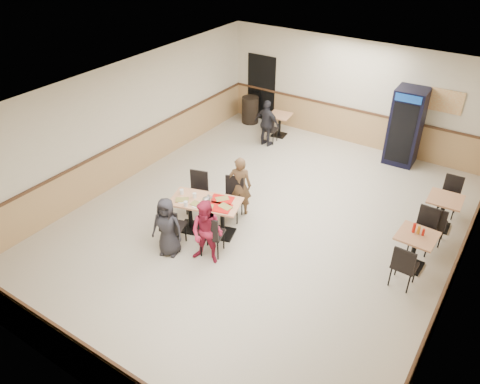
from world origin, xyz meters
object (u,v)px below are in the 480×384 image
Objects in this scene: diner_man_opposite at (240,186)px; side_table_near at (415,246)px; pepsi_cooler at (406,127)px; main_table at (206,211)px; side_table_far at (443,208)px; lone_diner at (267,123)px; diner_woman_right at (207,233)px; trash_bin at (250,110)px; back_table at (280,122)px; diner_woman_left at (167,227)px.

diner_man_opposite is 3.87m from side_table_near.
main_table is at bearing -116.83° from pepsi_cooler.
pepsi_cooler is at bearing -144.07° from diner_man_opposite.
diner_man_opposite is at bearing 62.10° from main_table.
side_table_far is (3.99, 1.97, -0.22)m from diner_man_opposite.
diner_man_opposite is 3.58m from lone_diner.
diner_woman_right is 1.01× the size of lone_diner.
pepsi_cooler reaches higher than side_table_near.
trash_bin is (-2.56, 4.46, -0.30)m from diner_man_opposite.
pepsi_cooler reaches higher than lone_diner.
side_table_near is at bearing 157.78° from diner_man_opposite.
pepsi_cooler is at bearing 49.26° from main_table.
trash_bin is (-6.41, 4.15, -0.09)m from side_table_near.
side_table_far is 1.05× the size of back_table.
trash_bin is (-1.28, 0.35, -0.03)m from back_table.
back_table is (-5.13, 3.80, -0.06)m from side_table_near.
main_table is 1.14× the size of diner_man_opposite.
lone_diner is (-1.68, 5.11, -0.01)m from diner_woman_right.
back_table is at bearing 93.72° from diner_woman_right.
diner_woman_right is at bearing -67.62° from main_table.
back_table is at bearing -86.55° from lone_diner.
trash_bin is (-4.86, -0.04, -0.62)m from pepsi_cooler.
diner_woman_right is 0.97× the size of diner_man_opposite.
diner_woman_right is (0.82, 0.24, 0.05)m from diner_woman_left.
side_table_far is 7.01m from trash_bin.
side_table_near is at bearing 1.81° from main_table.
diner_woman_left is 1.69× the size of side_table_near.
lone_diner is at bearing 149.49° from side_table_near.
trash_bin is at bearing -87.17° from diner_man_opposite.
side_table_near reaches higher than back_table.
main_table is 1.26× the size of diner_woman_left.
diner_man_opposite is at bearing 90.61° from diner_woman_right.
main_table is at bearing -144.70° from side_table_far.
pepsi_cooler is at bearing 60.86° from diner_woman_right.
lone_diner is at bearing -96.02° from diner_man_opposite.
diner_woman_right is at bearing -109.19° from pepsi_cooler.
lone_diner is 1.63× the size of trash_bin.
lone_diner is 1.92× the size of back_table.
side_table_near is at bearing -36.51° from back_table.
pepsi_cooler reaches higher than trash_bin.
diner_man_opposite is at bearing -175.27° from side_table_near.
pepsi_cooler is at bearing 48.61° from diner_woman_left.
trash_bin reaches higher than main_table.
side_table_far is (3.59, 3.74, -0.20)m from diner_woman_right.
back_table is (-5.27, 2.14, -0.04)m from side_table_far.
main_table is 2.28× the size of back_table.
diner_woman_right reaches higher than side_table_near.
main_table is 2.18× the size of side_table_far.
diner_woman_left is 0.93× the size of diner_woman_right.
diner_woman_right is 1.86× the size of side_table_far.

